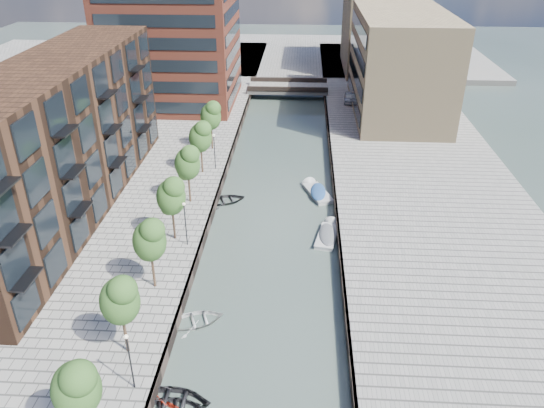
# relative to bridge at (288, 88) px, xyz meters

# --- Properties ---
(water) EXTENTS (300.00, 300.00, 0.00)m
(water) POSITION_rel_bridge_xyz_m (0.00, -32.00, -1.39)
(water) COLOR #38473F
(water) RESTS_ON ground
(quay_right) EXTENTS (20.00, 140.00, 1.00)m
(quay_right) POSITION_rel_bridge_xyz_m (16.00, -32.00, -0.89)
(quay_right) COLOR gray
(quay_right) RESTS_ON ground
(quay_wall_left) EXTENTS (0.25, 140.00, 1.00)m
(quay_wall_left) POSITION_rel_bridge_xyz_m (-6.10, -32.00, -0.89)
(quay_wall_left) COLOR #332823
(quay_wall_left) RESTS_ON ground
(quay_wall_right) EXTENTS (0.25, 140.00, 1.00)m
(quay_wall_right) POSITION_rel_bridge_xyz_m (6.10, -32.00, -0.89)
(quay_wall_right) COLOR #332823
(quay_wall_right) RESTS_ON ground
(far_closure) EXTENTS (80.00, 40.00, 1.00)m
(far_closure) POSITION_rel_bridge_xyz_m (0.00, 28.00, -0.89)
(far_closure) COLOR gray
(far_closure) RESTS_ON ground
(apartment_block) EXTENTS (8.00, 38.00, 14.00)m
(apartment_block) POSITION_rel_bridge_xyz_m (-20.00, -42.00, 6.61)
(apartment_block) COLOR #311D13
(apartment_block) RESTS_ON quay_left
(tan_block_near) EXTENTS (12.00, 25.00, 14.00)m
(tan_block_near) POSITION_rel_bridge_xyz_m (16.00, -10.00, 6.61)
(tan_block_near) COLOR #9D8560
(tan_block_near) RESTS_ON quay_right
(tan_block_far) EXTENTS (12.00, 20.00, 16.00)m
(tan_block_far) POSITION_rel_bridge_xyz_m (16.00, 16.00, 7.61)
(tan_block_far) COLOR #9D8560
(tan_block_far) RESTS_ON quay_right
(bridge) EXTENTS (13.00, 6.00, 1.30)m
(bridge) POSITION_rel_bridge_xyz_m (0.00, 0.00, 0.00)
(bridge) COLOR gray
(bridge) RESTS_ON ground
(tree_0) EXTENTS (2.50, 2.50, 5.95)m
(tree_0) POSITION_rel_bridge_xyz_m (-8.50, -68.00, 3.92)
(tree_0) COLOR #382619
(tree_0) RESTS_ON quay_left
(tree_1) EXTENTS (2.50, 2.50, 5.95)m
(tree_1) POSITION_rel_bridge_xyz_m (-8.50, -61.00, 3.92)
(tree_1) COLOR #382619
(tree_1) RESTS_ON quay_left
(tree_2) EXTENTS (2.50, 2.50, 5.95)m
(tree_2) POSITION_rel_bridge_xyz_m (-8.50, -54.00, 3.92)
(tree_2) COLOR #382619
(tree_2) RESTS_ON quay_left
(tree_3) EXTENTS (2.50, 2.50, 5.95)m
(tree_3) POSITION_rel_bridge_xyz_m (-8.50, -47.00, 3.92)
(tree_3) COLOR #382619
(tree_3) RESTS_ON quay_left
(tree_4) EXTENTS (2.50, 2.50, 5.95)m
(tree_4) POSITION_rel_bridge_xyz_m (-8.50, -40.00, 3.92)
(tree_4) COLOR #382619
(tree_4) RESTS_ON quay_left
(tree_5) EXTENTS (2.50, 2.50, 5.95)m
(tree_5) POSITION_rel_bridge_xyz_m (-8.50, -33.00, 3.92)
(tree_5) COLOR #382619
(tree_5) RESTS_ON quay_left
(tree_6) EXTENTS (2.50, 2.50, 5.95)m
(tree_6) POSITION_rel_bridge_xyz_m (-8.50, -26.00, 3.92)
(tree_6) COLOR #382619
(tree_6) RESTS_ON quay_left
(lamp_0) EXTENTS (0.24, 0.24, 4.12)m
(lamp_0) POSITION_rel_bridge_xyz_m (-7.20, -64.00, 2.12)
(lamp_0) COLOR black
(lamp_0) RESTS_ON quay_left
(lamp_1) EXTENTS (0.24, 0.24, 4.12)m
(lamp_1) POSITION_rel_bridge_xyz_m (-7.20, -48.00, 2.12)
(lamp_1) COLOR black
(lamp_1) RESTS_ON quay_left
(lamp_2) EXTENTS (0.24, 0.24, 4.12)m
(lamp_2) POSITION_rel_bridge_xyz_m (-7.20, -32.00, 2.12)
(lamp_2) COLOR black
(lamp_2) RESTS_ON quay_left
(sloop_0) EXTENTS (5.09, 3.64, 1.05)m
(sloop_0) POSITION_rel_bridge_xyz_m (-5.01, -64.45, -1.39)
(sloop_0) COLOR black
(sloop_0) RESTS_ON ground
(sloop_3) EXTENTS (4.85, 4.21, 0.84)m
(sloop_3) POSITION_rel_bridge_xyz_m (-4.79, -56.85, -1.39)
(sloop_3) COLOR beige
(sloop_3) RESTS_ON ground
(sloop_4) EXTENTS (5.04, 4.36, 0.87)m
(sloop_4) POSITION_rel_bridge_xyz_m (-5.25, -38.09, -1.39)
(sloop_4) COLOR #242427
(sloop_4) RESTS_ON ground
(motorboat_3) EXTENTS (3.42, 5.33, 1.68)m
(motorboat_3) POSITION_rel_bridge_xyz_m (4.23, -35.60, -1.19)
(motorboat_3) COLOR #B0B0AE
(motorboat_3) RESTS_ON ground
(motorboat_4) EXTENTS (2.56, 5.06, 1.61)m
(motorboat_4) POSITION_rel_bridge_xyz_m (5.18, -44.23, -1.19)
(motorboat_4) COLOR #BCBCBA
(motorboat_4) RESTS_ON ground
(car) EXTENTS (2.05, 4.46, 1.48)m
(car) POSITION_rel_bridge_xyz_m (9.75, -6.12, 0.35)
(car) COLOR #939497
(car) RESTS_ON quay_right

